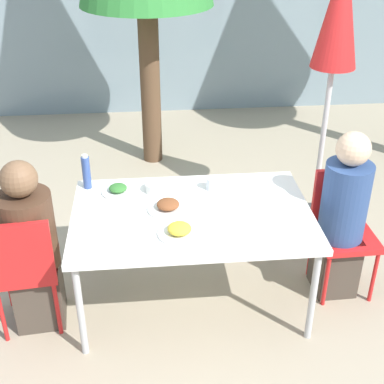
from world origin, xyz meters
name	(u,v)px	position (x,y,z in m)	size (l,w,h in m)	color
ground_plane	(192,298)	(0.00, 0.00, 0.00)	(24.00, 24.00, 0.00)	tan
dining_table	(192,218)	(0.00, 0.00, 0.68)	(1.55, 1.00, 0.72)	white
chair_left	(24,264)	(-1.07, -0.18, 0.52)	(0.44, 0.44, 0.88)	red
person_left	(32,250)	(-1.02, -0.10, 0.56)	(0.34, 0.34, 1.18)	#473D33
chair_right	(343,222)	(1.07, 0.11, 0.52)	(0.41, 0.41, 0.88)	red
person_right	(342,219)	(1.02, 0.03, 0.59)	(0.31, 0.31, 1.23)	#473D33
closed_umbrella	(338,25)	(1.16, 0.96, 1.67)	(0.36, 0.36, 2.23)	#333333
plate_0	(168,206)	(-0.15, 0.04, 0.75)	(0.27, 0.27, 0.07)	white
plate_1	(118,190)	(-0.48, 0.30, 0.75)	(0.22, 0.22, 0.06)	white
plate_2	(179,231)	(-0.10, -0.25, 0.75)	(0.26, 0.26, 0.07)	white
bottle	(86,172)	(-0.69, 0.39, 0.85)	(0.06, 0.06, 0.25)	#334C8E
drinking_cup	(212,184)	(0.17, 0.29, 0.77)	(0.08, 0.08, 0.09)	silver
salad_bowl	(157,187)	(-0.21, 0.30, 0.76)	(0.16, 0.16, 0.06)	white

